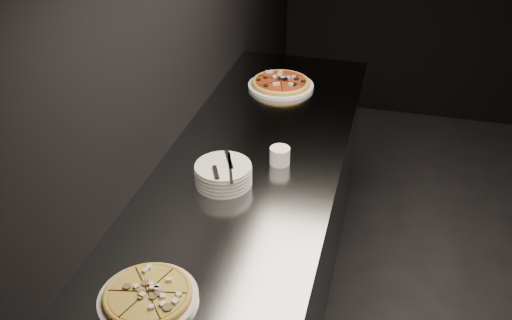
% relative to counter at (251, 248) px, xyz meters
% --- Properties ---
extents(wall_left, '(0.02, 5.00, 2.80)m').
position_rel_counter_xyz_m(wall_left, '(-0.37, 0.00, 0.94)').
color(wall_left, black).
rests_on(wall_left, floor).
extents(counter, '(0.74, 2.44, 0.92)m').
position_rel_counter_xyz_m(counter, '(0.00, 0.00, 0.00)').
color(counter, slate).
rests_on(counter, floor).
extents(pizza_mushroom, '(0.32, 0.32, 0.03)m').
position_rel_counter_xyz_m(pizza_mushroom, '(-0.10, -0.82, 0.48)').
color(pizza_mushroom, silver).
rests_on(pizza_mushroom, counter).
extents(pizza_tomato, '(0.37, 0.37, 0.04)m').
position_rel_counter_xyz_m(pizza_tomato, '(-0.04, 0.77, 0.48)').
color(pizza_tomato, silver).
rests_on(pizza_tomato, counter).
extents(plate_stack, '(0.22, 0.22, 0.08)m').
position_rel_counter_xyz_m(plate_stack, '(-0.06, -0.16, 0.50)').
color(plate_stack, silver).
rests_on(plate_stack, counter).
extents(cutlery, '(0.09, 0.23, 0.01)m').
position_rel_counter_xyz_m(cutlery, '(-0.06, -0.18, 0.54)').
color(cutlery, silver).
rests_on(cutlery, plate_stack).
extents(ramekin, '(0.08, 0.08, 0.07)m').
position_rel_counter_xyz_m(ramekin, '(0.12, 0.03, 0.50)').
color(ramekin, white).
rests_on(ramekin, counter).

